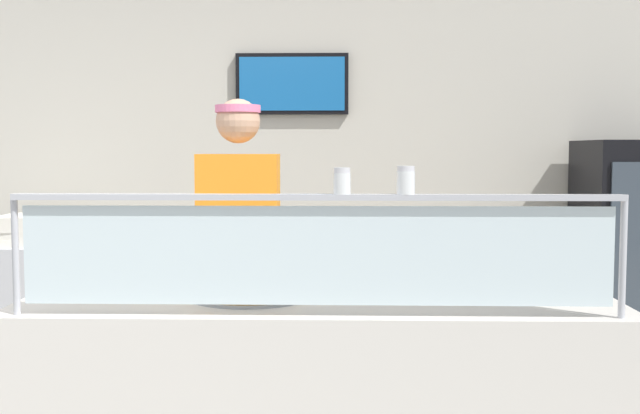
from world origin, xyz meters
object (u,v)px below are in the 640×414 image
object	(u,v)px
parmesan_shaker	(342,183)
drink_fridge	(633,269)
pizza_server	(242,288)
pepper_flake_shaker	(406,182)
pizza_box_stack	(35,230)
worker_figure	(240,258)
pizza_tray	(250,293)

from	to	relation	value
parmesan_shaker	drink_fridge	distance (m)	2.87
pizza_server	pepper_flake_shaker	bearing A→B (deg)	-29.08
drink_fridge	pizza_box_stack	bearing A→B (deg)	-179.32
pepper_flake_shaker	worker_figure	distance (m)	1.31
pizza_server	worker_figure	world-z (taller)	worker_figure
pizza_tray	drink_fridge	world-z (taller)	drink_fridge
pizza_tray	pizza_server	bearing A→B (deg)	-144.64
parmesan_shaker	pizza_server	bearing A→B (deg)	140.51
pizza_tray	parmesan_shaker	xyz separation A→B (m)	(0.36, -0.34, 0.44)
drink_fridge	pizza_server	bearing A→B (deg)	-139.97
pizza_box_stack	parmesan_shaker	bearing A→B (deg)	-47.83
parmesan_shaker	worker_figure	size ratio (longest dim) A/B	0.05
pizza_tray	worker_figure	xyz separation A→B (m)	(-0.13, 0.69, 0.04)
pizza_tray	drink_fridge	distance (m)	2.82
parmesan_shaker	pepper_flake_shaker	size ratio (longest dim) A/B	0.94
pizza_box_stack	pizza_server	bearing A→B (deg)	-49.59
pizza_tray	drink_fridge	bearing A→B (deg)	40.09
worker_figure	pizza_box_stack	xyz separation A→B (m)	(-1.42, 1.07, 0.02)
parmesan_shaker	pizza_tray	bearing A→B (deg)	136.60
worker_figure	drink_fridge	size ratio (longest dim) A/B	1.12
worker_figure	parmesan_shaker	bearing A→B (deg)	-64.75
parmesan_shaker	drink_fridge	xyz separation A→B (m)	(1.80, 2.15, -0.62)
pepper_flake_shaker	worker_figure	world-z (taller)	worker_figure
pizza_server	parmesan_shaker	size ratio (longest dim) A/B	3.11
pizza_tray	drink_fridge	size ratio (longest dim) A/B	0.30
pizza_server	drink_fridge	xyz separation A→B (m)	(2.18, 1.83, -0.20)
parmesan_shaker	pizza_box_stack	xyz separation A→B (m)	(-1.91, 2.10, -0.38)
drink_fridge	pizza_box_stack	distance (m)	3.71
pizza_server	parmesan_shaker	xyz separation A→B (m)	(0.38, -0.32, 0.42)
parmesan_shaker	drink_fridge	size ratio (longest dim) A/B	0.06
parmesan_shaker	pizza_box_stack	world-z (taller)	parmesan_shaker
pizza_server	pizza_tray	bearing A→B (deg)	34.09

